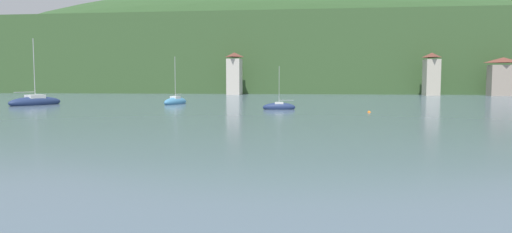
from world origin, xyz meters
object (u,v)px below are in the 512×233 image
at_px(shore_building_central, 503,77).
at_px(mooring_buoy_near, 369,113).
at_px(sailboat_far_2, 279,107).
at_px(sailboat_far_5, 35,102).
at_px(sailboat_far_4, 175,102).
at_px(shore_building_west, 234,74).
at_px(shore_building_westcentral, 431,75).

xyz_separation_m(shore_building_central, mooring_buoy_near, (-36.35, -58.24, -4.22)).
distance_m(sailboat_far_2, sailboat_far_5, 36.04).
bearing_deg(sailboat_far_4, sailboat_far_5, -61.09).
bearing_deg(mooring_buoy_near, shore_building_west, 113.20).
relative_size(shore_building_central, sailboat_far_4, 1.16).
bearing_deg(sailboat_far_5, mooring_buoy_near, -77.52).
bearing_deg(sailboat_far_4, shore_building_central, 139.68).
height_order(shore_building_west, sailboat_far_5, shore_building_west).
distance_m(shore_building_central, mooring_buoy_near, 68.78).
bearing_deg(mooring_buoy_near, shore_building_westcentral, 70.41).
height_order(sailboat_far_5, mooring_buoy_near, sailboat_far_5).
relative_size(shore_building_west, sailboat_far_2, 1.83).
distance_m(sailboat_far_5, mooring_buoy_near, 47.03).
xyz_separation_m(shore_building_west, mooring_buoy_near, (25.30, -59.03, -5.00)).
distance_m(sailboat_far_2, mooring_buoy_near, 11.24).
xyz_separation_m(shore_building_west, shore_building_westcentral, (46.24, -0.21, -0.19)).
bearing_deg(sailboat_far_4, sailboat_far_2, 72.87).
xyz_separation_m(shore_building_west, sailboat_far_5, (-20.73, -49.38, -4.55)).
bearing_deg(shore_building_west, shore_building_central, -0.74).
xyz_separation_m(sailboat_far_2, sailboat_far_4, (-16.28, 10.18, 0.08)).
distance_m(shore_building_central, sailboat_far_2, 71.48).
bearing_deg(sailboat_far_2, shore_building_west, -82.69).
height_order(sailboat_far_2, sailboat_far_5, sailboat_far_5).
bearing_deg(mooring_buoy_near, sailboat_far_4, 151.49).
bearing_deg(shore_building_westcentral, shore_building_west, 179.74).
relative_size(sailboat_far_4, mooring_buoy_near, 19.33).
height_order(shore_building_west, sailboat_far_4, shore_building_west).
distance_m(shore_building_west, shore_building_central, 61.66).
relative_size(shore_building_central, mooring_buoy_near, 22.50).
distance_m(sailboat_far_4, sailboat_far_5, 19.96).
xyz_separation_m(shore_building_central, sailboat_far_5, (-82.38, -48.59, -3.77)).
height_order(shore_building_westcentral, sailboat_far_5, shore_building_westcentral).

